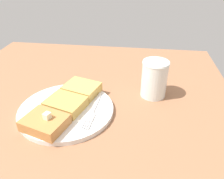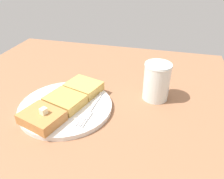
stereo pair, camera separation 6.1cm
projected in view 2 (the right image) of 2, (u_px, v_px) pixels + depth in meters
The scene contains 8 objects.
table_surface at pixel (81, 104), 64.82cm from camera, with size 91.44×91.44×2.77cm, color #905F41.
plate at pixel (66, 106), 60.22cm from camera, with size 25.44×25.44×1.27cm.
toast_slice_left at pixel (42, 117), 53.16cm from camera, with size 7.84×9.70×2.69cm, color #B9783E.
toast_slice_middle at pixel (65, 101), 59.22cm from camera, with size 7.84×9.70×2.69cm, color tan.
toast_slice_right at pixel (84, 87), 65.29cm from camera, with size 7.84×9.70×2.69cm, color tan.
butter_pat_primary at pixel (44, 111), 51.88cm from camera, with size 1.53×1.38×1.53cm, color #EFEDC6.
fork at pixel (90, 110), 57.62cm from camera, with size 16.06×2.45×0.36cm.
syrup_jar at pixel (156, 82), 62.54cm from camera, with size 7.70×7.70×11.03cm.
Camera 2 is at (-48.89, -22.13, 39.14)cm, focal length 35.00 mm.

